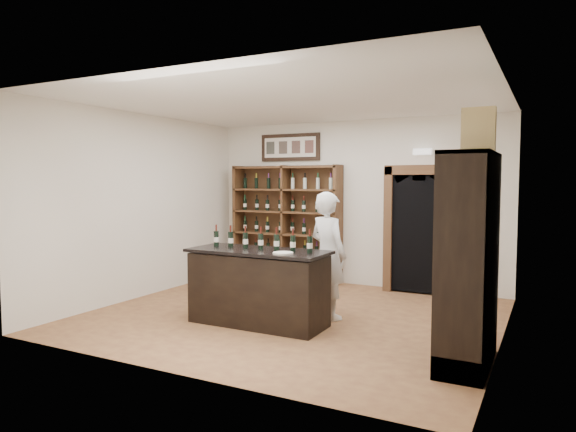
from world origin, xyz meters
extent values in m
plane|color=#9C6B3E|center=(0.00, 0.00, 0.00)|extent=(5.50, 5.50, 0.00)
plane|color=white|center=(0.00, 0.00, 3.00)|extent=(5.50, 5.50, 0.00)
cube|color=silver|center=(0.00, 2.50, 1.50)|extent=(5.50, 0.04, 3.00)
cube|color=silver|center=(-2.75, 0.00, 1.50)|extent=(0.04, 5.00, 3.00)
cube|color=silver|center=(2.75, 0.00, 1.50)|extent=(0.04, 5.00, 3.00)
cube|color=brown|center=(-1.30, 2.47, 1.10)|extent=(2.20, 0.02, 2.20)
cube|color=brown|center=(-2.37, 2.29, 1.10)|extent=(0.06, 0.38, 2.20)
cube|color=brown|center=(-0.23, 2.29, 1.10)|extent=(0.06, 0.38, 2.20)
cube|color=brown|center=(-1.30, 2.29, 1.10)|extent=(0.04, 0.38, 2.20)
cube|color=brown|center=(-1.30, 2.29, 0.04)|extent=(2.18, 0.38, 0.04)
cube|color=brown|center=(-1.30, 2.29, 0.46)|extent=(2.18, 0.38, 0.04)
cube|color=brown|center=(-1.30, 2.29, 0.89)|extent=(2.18, 0.38, 0.03)
cube|color=brown|center=(-1.30, 2.29, 1.31)|extent=(2.18, 0.38, 0.04)
cube|color=brown|center=(-1.30, 2.29, 1.74)|extent=(2.18, 0.38, 0.04)
cube|color=brown|center=(-1.30, 2.29, 2.16)|extent=(2.18, 0.38, 0.04)
cube|color=black|center=(-1.30, 2.47, 2.55)|extent=(1.25, 0.04, 0.52)
cube|color=black|center=(1.25, 2.34, 1.06)|extent=(0.97, 0.29, 2.05)
cube|color=#A86D41|center=(0.74, 2.32, 1.07)|extent=(0.14, 0.35, 2.15)
cube|color=#A86D41|center=(1.76, 2.32, 1.07)|extent=(0.14, 0.35, 2.15)
cube|color=#A86D41|center=(1.25, 2.32, 2.09)|extent=(1.15, 0.35, 0.16)
cube|color=white|center=(1.25, 2.42, 2.40)|extent=(0.30, 0.10, 0.10)
cube|color=black|center=(-0.20, -0.60, 0.47)|extent=(1.80, 0.70, 0.94)
cube|color=black|center=(-0.20, -0.60, 0.98)|extent=(1.88, 0.78, 0.04)
cylinder|color=black|center=(-0.92, -0.53, 1.10)|extent=(0.07, 0.07, 0.21)
cylinder|color=silver|center=(-0.92, -0.53, 1.09)|extent=(0.07, 0.07, 0.07)
cylinder|color=#541B13|center=(-0.92, -0.53, 1.25)|extent=(0.03, 0.03, 0.09)
cylinder|color=black|center=(-0.68, -0.53, 1.10)|extent=(0.07, 0.07, 0.21)
cylinder|color=silver|center=(-0.68, -0.53, 1.09)|extent=(0.07, 0.07, 0.07)
cylinder|color=#541B13|center=(-0.68, -0.53, 1.25)|extent=(0.03, 0.03, 0.09)
cylinder|color=black|center=(-0.44, -0.53, 1.10)|extent=(0.07, 0.07, 0.21)
cylinder|color=silver|center=(-0.44, -0.53, 1.09)|extent=(0.07, 0.07, 0.07)
cylinder|color=#541B13|center=(-0.44, -0.53, 1.25)|extent=(0.03, 0.03, 0.09)
cylinder|color=black|center=(-0.20, -0.53, 1.10)|extent=(0.07, 0.07, 0.21)
cylinder|color=silver|center=(-0.20, -0.53, 1.09)|extent=(0.07, 0.07, 0.07)
cylinder|color=#541B13|center=(-0.20, -0.53, 1.25)|extent=(0.03, 0.03, 0.09)
cylinder|color=black|center=(0.04, -0.53, 1.10)|extent=(0.07, 0.07, 0.21)
cylinder|color=silver|center=(0.04, -0.53, 1.09)|extent=(0.07, 0.07, 0.07)
cylinder|color=#541B13|center=(0.04, -0.53, 1.25)|extent=(0.03, 0.03, 0.09)
cylinder|color=black|center=(0.28, -0.53, 1.10)|extent=(0.07, 0.07, 0.21)
cylinder|color=silver|center=(0.28, -0.53, 1.09)|extent=(0.07, 0.07, 0.07)
cylinder|color=#541B13|center=(0.28, -0.53, 1.25)|extent=(0.03, 0.03, 0.09)
cylinder|color=black|center=(0.52, -0.53, 1.10)|extent=(0.07, 0.07, 0.21)
cylinder|color=silver|center=(0.52, -0.53, 1.09)|extent=(0.07, 0.07, 0.07)
cylinder|color=#541B13|center=(0.52, -0.53, 1.25)|extent=(0.03, 0.03, 0.09)
cube|color=black|center=(2.72, -0.90, 1.10)|extent=(0.02, 1.20, 2.20)
cube|color=black|center=(2.49, -1.48, 1.10)|extent=(0.48, 0.04, 2.20)
cube|color=black|center=(2.49, -0.32, 1.10)|extent=(0.48, 0.04, 2.20)
cube|color=black|center=(2.49, -0.90, 2.18)|extent=(0.48, 1.20, 0.04)
cube|color=black|center=(2.49, -0.90, 0.12)|extent=(0.48, 1.20, 0.24)
cube|color=black|center=(2.49, -0.90, 0.35)|extent=(0.48, 1.16, 0.03)
cube|color=black|center=(2.49, -0.90, 0.90)|extent=(0.48, 1.16, 0.03)
cube|color=black|center=(2.49, -0.90, 1.45)|extent=(0.48, 1.16, 0.03)
imported|color=white|center=(0.49, 0.13, 0.88)|extent=(0.76, 0.65, 1.76)
cylinder|color=silver|center=(0.27, -0.79, 1.01)|extent=(0.26, 0.26, 0.02)
cube|color=tan|center=(2.52, -0.64, 2.44)|extent=(0.34, 0.14, 0.48)
camera|label=1|loc=(3.25, -6.39, 1.92)|focal=32.00mm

